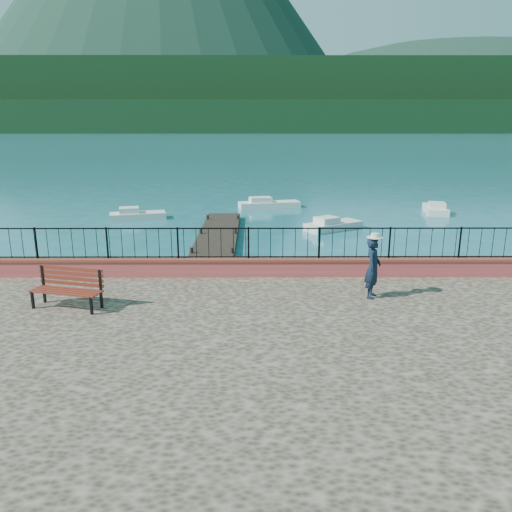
{
  "coord_description": "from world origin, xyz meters",
  "views": [
    {
      "loc": [
        -0.14,
        -11.39,
        5.89
      ],
      "look_at": [
        -0.08,
        2.0,
        2.3
      ],
      "focal_mm": 35.0,
      "sensor_mm": 36.0,
      "label": 1
    }
  ],
  "objects_px": {
    "boat_2": "(334,223)",
    "boat_3": "(138,213)",
    "park_bench": "(68,296)",
    "boat_4": "(269,202)",
    "boat_5": "(436,207)",
    "person": "(373,268)",
    "boat_0": "(89,273)"
  },
  "relations": [
    {
      "from": "boat_2",
      "to": "boat_5",
      "type": "relative_size",
      "value": 1.02
    },
    {
      "from": "park_bench",
      "to": "boat_2",
      "type": "xyz_separation_m",
      "value": [
        9.38,
        15.46,
        -1.11
      ]
    },
    {
      "from": "boat_4",
      "to": "boat_5",
      "type": "relative_size",
      "value": 1.31
    },
    {
      "from": "person",
      "to": "boat_3",
      "type": "bearing_deg",
      "value": 54.24
    },
    {
      "from": "park_bench",
      "to": "person",
      "type": "height_order",
      "value": "person"
    },
    {
      "from": "person",
      "to": "boat_5",
      "type": "relative_size",
      "value": 0.51
    },
    {
      "from": "boat_2",
      "to": "boat_3",
      "type": "xyz_separation_m",
      "value": [
        -11.83,
        3.21,
        0.0
      ]
    },
    {
      "from": "park_bench",
      "to": "boat_5",
      "type": "bearing_deg",
      "value": 65.15
    },
    {
      "from": "park_bench",
      "to": "boat_4",
      "type": "relative_size",
      "value": 0.45
    },
    {
      "from": "park_bench",
      "to": "boat_5",
      "type": "relative_size",
      "value": 0.59
    },
    {
      "from": "boat_5",
      "to": "boat_3",
      "type": "bearing_deg",
      "value": 107.71
    },
    {
      "from": "park_bench",
      "to": "boat_3",
      "type": "bearing_deg",
      "value": 111.88
    },
    {
      "from": "boat_0",
      "to": "person",
      "type": "bearing_deg",
      "value": -22.95
    },
    {
      "from": "boat_4",
      "to": "boat_0",
      "type": "bearing_deg",
      "value": -124.96
    },
    {
      "from": "person",
      "to": "boat_3",
      "type": "xyz_separation_m",
      "value": [
        -10.56,
        17.9,
        -1.65
      ]
    },
    {
      "from": "boat_0",
      "to": "boat_3",
      "type": "xyz_separation_m",
      "value": [
        -1.04,
        12.9,
        0.0
      ]
    },
    {
      "from": "boat_3",
      "to": "boat_4",
      "type": "relative_size",
      "value": 0.79
    },
    {
      "from": "person",
      "to": "boat_3",
      "type": "relative_size",
      "value": 0.5
    },
    {
      "from": "boat_2",
      "to": "park_bench",
      "type": "bearing_deg",
      "value": -153.49
    },
    {
      "from": "park_bench",
      "to": "boat_2",
      "type": "distance_m",
      "value": 18.12
    },
    {
      "from": "boat_2",
      "to": "boat_4",
      "type": "relative_size",
      "value": 0.78
    },
    {
      "from": "park_bench",
      "to": "boat_0",
      "type": "bearing_deg",
      "value": 118.05
    },
    {
      "from": "park_bench",
      "to": "boat_3",
      "type": "height_order",
      "value": "park_bench"
    },
    {
      "from": "boat_4",
      "to": "park_bench",
      "type": "bearing_deg",
      "value": -116.38
    },
    {
      "from": "boat_2",
      "to": "boat_5",
      "type": "height_order",
      "value": "same"
    },
    {
      "from": "park_bench",
      "to": "boat_2",
      "type": "relative_size",
      "value": 0.58
    },
    {
      "from": "boat_3",
      "to": "boat_4",
      "type": "bearing_deg",
      "value": 12.29
    },
    {
      "from": "boat_2",
      "to": "boat_5",
      "type": "bearing_deg",
      "value": 3.07
    },
    {
      "from": "park_bench",
      "to": "person",
      "type": "bearing_deg",
      "value": 19.9
    },
    {
      "from": "boat_3",
      "to": "boat_4",
      "type": "xyz_separation_m",
      "value": [
        8.42,
        4.38,
        0.0
      ]
    },
    {
      "from": "park_bench",
      "to": "boat_5",
      "type": "xyz_separation_m",
      "value": [
        17.12,
        20.94,
        -1.11
      ]
    },
    {
      "from": "boat_3",
      "to": "person",
      "type": "bearing_deg",
      "value": -74.65
    }
  ]
}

